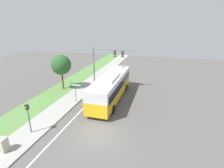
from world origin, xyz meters
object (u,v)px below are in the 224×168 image
Objects in this scene: bus at (111,86)px; street_sign at (76,89)px; signal_gantry at (106,59)px; pedestrian_signal at (28,114)px; utility_cabinet at (3,145)px.

street_sign is (-3.84, -2.30, 0.03)m from bus.
signal_gantry is 6.95m from street_sign.
pedestrian_signal is 7.08m from street_sign.
bus reaches higher than pedestrian_signal.
signal_gantry is 2.38× the size of street_sign.
bus reaches higher than street_sign.
street_sign is (1.05, 7.00, -0.08)m from pedestrian_signal.
pedestrian_signal is 2.94m from utility_cabinet.
pedestrian_signal is at bearing 82.55° from utility_cabinet.
bus is at bearing 66.30° from utility_cabinet.
signal_gantry is (-1.95, 3.89, 2.56)m from bus.
signal_gantry reaches higher than utility_cabinet.
utility_cabinet is at bearing -101.72° from signal_gantry.
bus is at bearing -63.34° from signal_gantry.
pedestrian_signal is (-2.94, -13.20, -2.45)m from signal_gantry.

